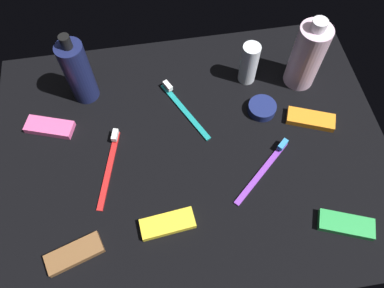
# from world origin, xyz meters

# --- Properties ---
(ground_plane) EXTENTS (0.84, 0.64, 0.01)m
(ground_plane) POSITION_xyz_m (0.00, 0.00, -0.01)
(ground_plane) COLOR black
(lotion_bottle) EXTENTS (0.06, 0.06, 0.18)m
(lotion_bottle) POSITION_xyz_m (-0.22, 0.19, 0.08)
(lotion_bottle) COLOR #181E49
(lotion_bottle) RESTS_ON ground_plane
(bodywash_bottle) EXTENTS (0.07, 0.07, 0.18)m
(bodywash_bottle) POSITION_xyz_m (0.28, 0.15, 0.08)
(bodywash_bottle) COLOR silver
(bodywash_bottle) RESTS_ON ground_plane
(deodorant_stick) EXTENTS (0.04, 0.04, 0.11)m
(deodorant_stick) POSITION_xyz_m (0.16, 0.17, 0.05)
(deodorant_stick) COLOR silver
(deodorant_stick) RESTS_ON ground_plane
(toothbrush_red) EXTENTS (0.06, 0.18, 0.02)m
(toothbrush_red) POSITION_xyz_m (-0.17, -0.01, 0.01)
(toothbrush_red) COLOR red
(toothbrush_red) RESTS_ON ground_plane
(toothbrush_purple) EXTENTS (0.14, 0.13, 0.02)m
(toothbrush_purple) POSITION_xyz_m (0.14, -0.07, 0.01)
(toothbrush_purple) COLOR purple
(toothbrush_purple) RESTS_ON ground_plane
(toothbrush_teal) EXTENTS (0.09, 0.17, 0.02)m
(toothbrush_teal) POSITION_xyz_m (-0.00, 0.11, 0.01)
(toothbrush_teal) COLOR teal
(toothbrush_teal) RESTS_ON ground_plane
(snack_bar_brown) EXTENTS (0.11, 0.07, 0.01)m
(snack_bar_brown) POSITION_xyz_m (-0.25, -0.18, 0.01)
(snack_bar_brown) COLOR brown
(snack_bar_brown) RESTS_ON ground_plane
(snack_bar_pink) EXTENTS (0.11, 0.07, 0.01)m
(snack_bar_pink) POSITION_xyz_m (-0.30, 0.10, 0.01)
(snack_bar_pink) COLOR #E55999
(snack_bar_pink) RESTS_ON ground_plane
(snack_bar_orange) EXTENTS (0.11, 0.08, 0.01)m
(snack_bar_orange) POSITION_xyz_m (0.27, 0.03, 0.01)
(snack_bar_orange) COLOR orange
(snack_bar_orange) RESTS_ON ground_plane
(snack_bar_yellow) EXTENTS (0.11, 0.05, 0.01)m
(snack_bar_yellow) POSITION_xyz_m (-0.07, -0.15, 0.01)
(snack_bar_yellow) COLOR yellow
(snack_bar_yellow) RESTS_ON ground_plane
(snack_bar_green) EXTENTS (0.11, 0.07, 0.01)m
(snack_bar_green) POSITION_xyz_m (0.26, -0.21, 0.01)
(snack_bar_green) COLOR green
(snack_bar_green) RESTS_ON ground_plane
(cream_tin_left) EXTENTS (0.06, 0.06, 0.02)m
(cream_tin_left) POSITION_xyz_m (0.17, 0.08, 0.01)
(cream_tin_left) COLOR navy
(cream_tin_left) RESTS_ON ground_plane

